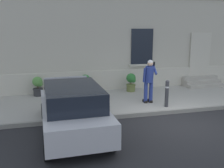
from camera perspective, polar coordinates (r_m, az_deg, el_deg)
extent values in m
plane|color=#232326|center=(9.12, 14.42, -8.23)|extent=(80.00, 80.00, 0.00)
cube|color=#99968E|center=(11.50, 7.76, -3.23)|extent=(24.00, 3.60, 0.15)
cube|color=gray|center=(9.88, 11.83, -6.02)|extent=(24.00, 0.12, 0.15)
cube|color=#B2AD9E|center=(13.43, 4.09, 14.95)|extent=(24.00, 1.40, 7.50)
cube|color=#BCB7A8|center=(13.00, 4.88, 0.83)|extent=(24.00, 0.08, 1.10)
cube|color=#1E472D|center=(14.39, 18.57, 5.91)|extent=(1.00, 0.08, 2.10)
cube|color=#BCB7A8|center=(14.37, 18.62, 6.10)|extent=(1.16, 0.06, 2.24)
cube|color=black|center=(12.89, 6.56, 8.11)|extent=(1.10, 0.06, 1.70)
cube|color=#BCB7A8|center=(12.96, 6.51, 4.13)|extent=(1.30, 0.12, 0.10)
cube|color=#9E998E|center=(13.98, 19.85, -0.39)|extent=(1.95, 0.32, 0.16)
cube|color=#9E998E|center=(14.23, 19.16, 0.20)|extent=(1.95, 0.32, 0.32)
cube|color=#9E998E|center=(14.47, 18.49, 0.77)|extent=(1.95, 0.32, 0.48)
cube|color=#B7B7BF|center=(7.89, -8.54, -6.46)|extent=(1.83, 4.04, 0.64)
cube|color=black|center=(7.58, -8.54, -2.53)|extent=(1.59, 2.43, 0.56)
cube|color=black|center=(9.87, -9.99, -3.98)|extent=(1.66, 0.14, 0.20)
cube|color=yellow|center=(9.82, -10.03, -2.97)|extent=(0.52, 0.03, 0.12)
cube|color=#B21414|center=(9.71, -14.52, -1.77)|extent=(0.16, 0.04, 0.18)
cube|color=#B21414|center=(9.85, -5.71, -1.23)|extent=(0.16, 0.04, 0.18)
cube|color=#B7B7BF|center=(9.44, -9.99, -0.22)|extent=(1.49, 0.09, 0.60)
cylinder|color=black|center=(6.67, -13.83, -13.34)|extent=(0.21, 0.60, 0.60)
cylinder|color=black|center=(6.87, -0.17, -12.14)|extent=(0.21, 0.60, 0.60)
cylinder|color=black|center=(9.27, -14.49, -5.92)|extent=(0.21, 0.60, 0.60)
cylinder|color=black|center=(9.42, -4.75, -5.26)|extent=(0.21, 0.60, 0.60)
cylinder|color=#333338|center=(10.15, 11.84, -2.28)|extent=(0.14, 0.14, 0.95)
sphere|color=#333338|center=(10.04, 11.97, 0.45)|extent=(0.15, 0.15, 0.15)
cylinder|color=silver|center=(10.08, 11.91, -0.66)|extent=(0.15, 0.15, 0.06)
cylinder|color=#333338|center=(9.14, -13.01, -3.98)|extent=(0.14, 0.14, 0.95)
sphere|color=#333338|center=(9.02, -13.16, -0.96)|extent=(0.15, 0.15, 0.15)
cylinder|color=silver|center=(9.06, -13.10, -2.19)|extent=(0.15, 0.15, 0.06)
cylinder|color=navy|center=(10.52, 7.36, -1.73)|extent=(0.15, 0.15, 0.82)
cube|color=black|center=(10.68, 7.18, -3.73)|extent=(0.12, 0.28, 0.10)
cylinder|color=navy|center=(10.61, 8.46, -1.65)|extent=(0.15, 0.15, 0.82)
cube|color=black|center=(10.76, 8.27, -3.64)|extent=(0.12, 0.28, 0.10)
cylinder|color=navy|center=(10.37, 8.12, 2.10)|extent=(0.34, 0.42, 0.66)
sphere|color=tan|center=(10.25, 8.34, 4.48)|extent=(0.22, 0.22, 0.22)
sphere|color=silver|center=(10.24, 8.34, 4.65)|extent=(0.21, 0.21, 0.21)
cylinder|color=navy|center=(10.26, 7.06, 1.94)|extent=(0.09, 0.17, 0.57)
cylinder|color=navy|center=(10.39, 9.25, 3.23)|extent=(0.09, 0.43, 0.41)
cube|color=black|center=(10.29, 9.15, 4.38)|extent=(0.07, 0.02, 0.15)
cylinder|color=#2D2D30|center=(12.02, -15.80, -1.69)|extent=(0.40, 0.40, 0.34)
cylinder|color=#2D2D30|center=(11.99, -15.84, -1.04)|extent=(0.44, 0.44, 0.05)
cylinder|color=#47331E|center=(11.96, -15.88, -0.34)|extent=(0.04, 0.04, 0.24)
sphere|color=#4C843D|center=(11.92, -15.93, 0.50)|extent=(0.44, 0.44, 0.44)
sphere|color=#4C843D|center=(11.89, -15.43, 0.01)|extent=(0.24, 0.24, 0.24)
cylinder|color=#B25B38|center=(12.11, -5.75, -1.16)|extent=(0.40, 0.40, 0.34)
cylinder|color=#B25B38|center=(12.08, -5.77, -0.52)|extent=(0.44, 0.44, 0.05)
cylinder|color=#47331E|center=(12.05, -5.78, 0.18)|extent=(0.04, 0.04, 0.24)
sphere|color=#286B2D|center=(12.01, -5.80, 1.02)|extent=(0.44, 0.44, 0.44)
sphere|color=#286B2D|center=(12.00, -5.28, 0.53)|extent=(0.24, 0.24, 0.24)
cylinder|color=#606B38|center=(12.39, 4.12, -0.82)|extent=(0.40, 0.40, 0.34)
cylinder|color=#606B38|center=(12.36, 4.13, -0.19)|extent=(0.44, 0.44, 0.05)
cylinder|color=#47331E|center=(12.33, 4.14, 0.49)|extent=(0.04, 0.04, 0.24)
sphere|color=#286B2D|center=(12.29, 4.16, 1.31)|extent=(0.44, 0.44, 0.44)
sphere|color=#286B2D|center=(12.30, 4.67, 0.83)|extent=(0.24, 0.24, 0.24)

